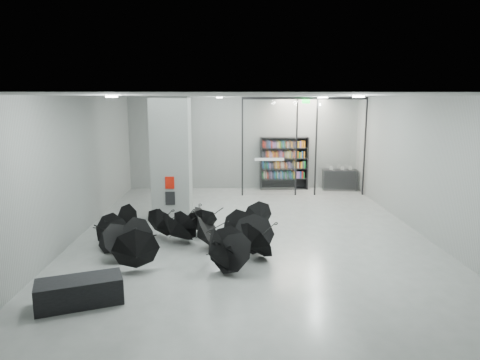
{
  "coord_description": "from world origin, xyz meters",
  "views": [
    {
      "loc": [
        -0.65,
        -11.88,
        3.92
      ],
      "look_at": [
        -0.3,
        1.5,
        1.4
      ],
      "focal_mm": 32.28,
      "sensor_mm": 36.0,
      "label": 1
    }
  ],
  "objects_px": {
    "bookshelf": "(284,163)",
    "umbrella_cluster": "(187,239)",
    "shop_counter": "(340,180)",
    "column": "(172,159)",
    "bench": "(80,292)"
  },
  "relations": [
    {
      "from": "bench",
      "to": "umbrella_cluster",
      "type": "bearing_deg",
      "value": 38.86
    },
    {
      "from": "bookshelf",
      "to": "column",
      "type": "bearing_deg",
      "value": -134.24
    },
    {
      "from": "bench",
      "to": "bookshelf",
      "type": "distance_m",
      "value": 12.03
    },
    {
      "from": "column",
      "to": "bookshelf",
      "type": "bearing_deg",
      "value": 48.07
    },
    {
      "from": "bookshelf",
      "to": "umbrella_cluster",
      "type": "relative_size",
      "value": 0.44
    },
    {
      "from": "shop_counter",
      "to": "umbrella_cluster",
      "type": "height_order",
      "value": "umbrella_cluster"
    },
    {
      "from": "column",
      "to": "umbrella_cluster",
      "type": "height_order",
      "value": "column"
    },
    {
      "from": "bench",
      "to": "column",
      "type": "bearing_deg",
      "value": 60.15
    },
    {
      "from": "umbrella_cluster",
      "to": "shop_counter",
      "type": "bearing_deg",
      "value": 51.82
    },
    {
      "from": "shop_counter",
      "to": "column",
      "type": "bearing_deg",
      "value": -138.06
    },
    {
      "from": "column",
      "to": "bookshelf",
      "type": "xyz_separation_m",
      "value": [
        4.27,
        4.75,
        -0.85
      ]
    },
    {
      "from": "bookshelf",
      "to": "umbrella_cluster",
      "type": "bearing_deg",
      "value": -116.64
    },
    {
      "from": "shop_counter",
      "to": "bench",
      "type": "bearing_deg",
      "value": -118.41
    },
    {
      "from": "column",
      "to": "shop_counter",
      "type": "xyz_separation_m",
      "value": [
        6.69,
        4.52,
        -1.55
      ]
    },
    {
      "from": "shop_counter",
      "to": "umbrella_cluster",
      "type": "relative_size",
      "value": 0.28
    }
  ]
}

